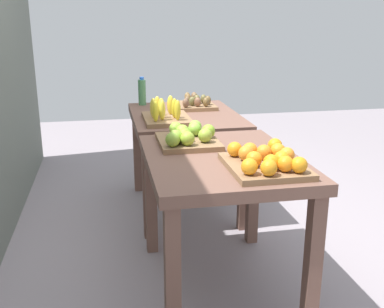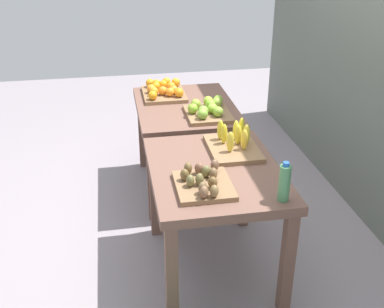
% 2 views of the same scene
% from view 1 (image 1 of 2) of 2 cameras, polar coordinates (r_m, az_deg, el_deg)
% --- Properties ---
extents(ground_plane, '(8.00, 8.00, 0.00)m').
position_cam_1_polar(ground_plane, '(3.25, 0.94, -10.46)').
color(ground_plane, gray).
extents(display_table_left, '(1.04, 0.80, 0.77)m').
position_cam_1_polar(display_table_left, '(2.49, 3.66, -2.74)').
color(display_table_left, brown).
rests_on(display_table_left, ground_plane).
extents(display_table_right, '(1.04, 0.80, 0.77)m').
position_cam_1_polar(display_table_right, '(3.54, -0.87, 3.22)').
color(display_table_right, brown).
rests_on(display_table_right, ground_plane).
extents(orange_bin, '(0.45, 0.36, 0.11)m').
position_cam_1_polar(orange_bin, '(2.24, 9.19, -0.85)').
color(orange_bin, olive).
rests_on(orange_bin, display_table_left).
extents(apple_bin, '(0.40, 0.34, 0.11)m').
position_cam_1_polar(apple_bin, '(2.65, -0.49, 2.15)').
color(apple_bin, olive).
rests_on(apple_bin, display_table_left).
extents(banana_crate, '(0.44, 0.32, 0.17)m').
position_cam_1_polar(banana_crate, '(3.25, -3.28, 4.85)').
color(banana_crate, olive).
rests_on(banana_crate, display_table_right).
extents(kiwi_bin, '(0.37, 0.32, 0.10)m').
position_cam_1_polar(kiwi_bin, '(3.74, 0.31, 6.32)').
color(kiwi_bin, olive).
rests_on(kiwi_bin, display_table_right).
extents(water_bottle, '(0.06, 0.06, 0.23)m').
position_cam_1_polar(water_bottle, '(3.87, -6.23, 7.67)').
color(water_bottle, '#4C8C59').
rests_on(water_bottle, display_table_right).
extents(watermelon_pile, '(0.59, 0.61, 0.50)m').
position_cam_1_polar(watermelon_pile, '(4.56, -0.01, 0.24)').
color(watermelon_pile, '#347336').
rests_on(watermelon_pile, ground_plane).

